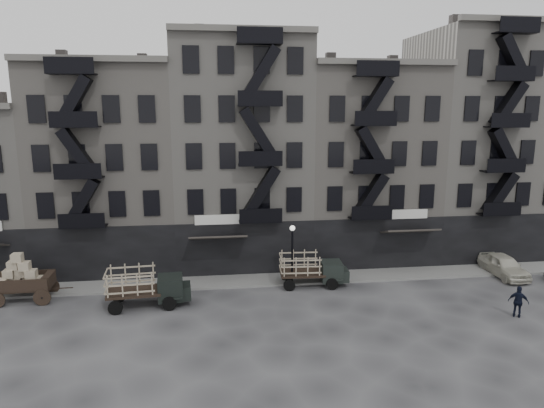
{
  "coord_description": "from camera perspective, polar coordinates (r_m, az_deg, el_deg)",
  "views": [
    {
      "loc": [
        -2.34,
        -28.68,
        12.28
      ],
      "look_at": [
        1.78,
        4.0,
        5.51
      ],
      "focal_mm": 32.0,
      "sensor_mm": 36.0,
      "label": 1
    }
  ],
  "objects": [
    {
      "name": "building_east",
      "position": [
        44.64,
        23.02,
        6.48
      ],
      "size": [
        10.0,
        11.35,
        19.2
      ],
      "color": "gray",
      "rests_on": "ground"
    },
    {
      "name": "policeman",
      "position": [
        32.37,
        27.0,
        -10.21
      ],
      "size": [
        1.18,
        1.0,
        1.89
      ],
      "primitive_type": "imported",
      "rotation": [
        0.0,
        0.0,
        2.55
      ],
      "color": "black",
      "rests_on": "ground"
    },
    {
      "name": "building_midwest",
      "position": [
        39.55,
        -18.35,
        4.08
      ],
      "size": [
        10.0,
        11.35,
        16.2
      ],
      "color": "gray",
      "rests_on": "ground"
    },
    {
      "name": "building_mideast",
      "position": [
        40.72,
        10.54,
        4.68
      ],
      "size": [
        10.0,
        11.35,
        16.2
      ],
      "color": "gray",
      "rests_on": "ground"
    },
    {
      "name": "stake_truck_west",
      "position": [
        31.22,
        -14.63,
        -9.11
      ],
      "size": [
        5.14,
        2.39,
        2.52
      ],
      "rotation": [
        0.0,
        0.0,
        0.07
      ],
      "color": "black",
      "rests_on": "ground"
    },
    {
      "name": "sidewalk",
      "position": [
        34.73,
        -2.91,
        -8.98
      ],
      "size": [
        55.0,
        2.5,
        0.15
      ],
      "primitive_type": "cube",
      "color": "slate",
      "rests_on": "ground"
    },
    {
      "name": "stake_truck_east",
      "position": [
        33.66,
        4.69,
        -7.41
      ],
      "size": [
        4.76,
        2.17,
        2.34
      ],
      "rotation": [
        0.0,
        0.0,
        -0.06
      ],
      "color": "black",
      "rests_on": "ground"
    },
    {
      "name": "ground",
      "position": [
        31.29,
        -2.37,
        -11.51
      ],
      "size": [
        140.0,
        140.0,
        0.0
      ],
      "primitive_type": "plane",
      "color": "#38383A",
      "rests_on": "ground"
    },
    {
      "name": "lamp_post",
      "position": [
        33.13,
        2.4,
        -5.06
      ],
      "size": [
        0.36,
        0.36,
        4.28
      ],
      "color": "black",
      "rests_on": "ground"
    },
    {
      "name": "pedestrian_mid",
      "position": [
        31.66,
        -12.0,
        -9.88
      ],
      "size": [
        0.98,
        0.89,
        1.64
      ],
      "primitive_type": "imported",
      "rotation": [
        0.0,
        0.0,
        3.56
      ],
      "color": "black",
      "rests_on": "ground"
    },
    {
      "name": "building_center",
      "position": [
        38.76,
        -3.72,
        5.99
      ],
      "size": [
        10.0,
        11.35,
        18.2
      ],
      "color": "gray",
      "rests_on": "ground"
    },
    {
      "name": "wagon",
      "position": [
        34.7,
        -27.46,
        -7.32
      ],
      "size": [
        3.78,
        2.1,
        3.16
      ],
      "rotation": [
        0.0,
        0.0,
        0.02
      ],
      "color": "black",
      "rests_on": "ground"
    },
    {
      "name": "car_east",
      "position": [
        39.39,
        25.61,
        -6.54
      ],
      "size": [
        1.87,
        4.61,
        1.57
      ],
      "primitive_type": "imported",
      "rotation": [
        0.0,
        0.0,
        0.0
      ],
      "color": "beige",
      "rests_on": "ground"
    }
  ]
}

